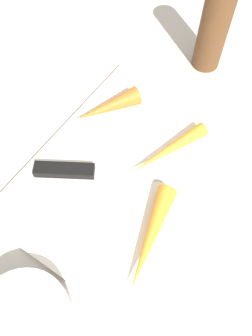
% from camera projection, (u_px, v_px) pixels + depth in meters
% --- Properties ---
extents(ground_plane, '(1.40, 1.40, 0.00)m').
position_uv_depth(ground_plane, '(126.00, 172.00, 0.52)').
color(ground_plane, '#ADA8A0').
extents(cutting_board, '(0.36, 0.26, 0.01)m').
position_uv_depth(cutting_board, '(126.00, 170.00, 0.52)').
color(cutting_board, silver).
rests_on(cutting_board, ground_plane).
extents(knife, '(0.12, 0.18, 0.01)m').
position_uv_depth(knife, '(73.00, 171.00, 0.50)').
color(knife, '#B7B7BC').
rests_on(knife, cutting_board).
extents(carrot_longest, '(0.15, 0.06, 0.03)m').
position_uv_depth(carrot_longest, '(150.00, 237.00, 0.44)').
color(carrot_longest, orange).
rests_on(carrot_longest, cutting_board).
extents(carrot_shortest, '(0.11, 0.08, 0.03)m').
position_uv_depth(carrot_shortest, '(108.00, 107.00, 0.55)').
color(carrot_shortest, orange).
rests_on(carrot_shortest, cutting_board).
extents(carrot_medium, '(0.14, 0.07, 0.02)m').
position_uv_depth(carrot_medium, '(169.00, 150.00, 0.51)').
color(carrot_medium, orange).
rests_on(carrot_medium, cutting_board).
extents(small_bowl, '(0.11, 0.11, 0.04)m').
position_uv_depth(small_bowl, '(25.00, 320.00, 0.40)').
color(small_bowl, silver).
rests_on(small_bowl, ground_plane).
extents(pepper_grinder, '(0.05, 0.05, 0.17)m').
position_uv_depth(pepper_grinder, '(215.00, 24.00, 0.56)').
color(pepper_grinder, brown).
rests_on(pepper_grinder, ground_plane).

